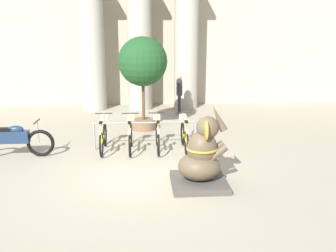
{
  "coord_description": "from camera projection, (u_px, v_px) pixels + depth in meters",
  "views": [
    {
      "loc": [
        0.09,
        -8.04,
        3.19
      ],
      "look_at": [
        0.68,
        0.56,
        1.0
      ],
      "focal_mm": 40.0,
      "sensor_mm": 36.0,
      "label": 1
    }
  ],
  "objects": [
    {
      "name": "person_pedestrian",
      "position": [
        179.0,
        91.0,
        14.43
      ],
      "size": [
        0.21,
        0.47,
        1.61
      ],
      "color": "#28282D",
      "rests_on": "ground_plane"
    },
    {
      "name": "elephant_statue",
      "position": [
        201.0,
        159.0,
        7.83
      ],
      "size": [
        1.16,
        1.16,
        1.77
      ],
      "color": "#4C4742",
      "rests_on": "ground_plane"
    },
    {
      "name": "bicycle_1",
      "position": [
        130.0,
        137.0,
        10.19
      ],
      "size": [
        0.48,
        1.64,
        0.97
      ],
      "color": "black",
      "rests_on": "ground_plane"
    },
    {
      "name": "bicycle_2",
      "position": [
        157.0,
        136.0,
        10.26
      ],
      "size": [
        0.48,
        1.64,
        0.97
      ],
      "color": "black",
      "rests_on": "ground_plane"
    },
    {
      "name": "bike_rack",
      "position": [
        144.0,
        129.0,
        10.3
      ],
      "size": [
        2.82,
        0.05,
        0.77
      ],
      "color": "gray",
      "rests_on": "ground_plane"
    },
    {
      "name": "bicycle_0",
      "position": [
        103.0,
        137.0,
        10.19
      ],
      "size": [
        0.48,
        1.64,
        0.97
      ],
      "color": "black",
      "rests_on": "ground_plane"
    },
    {
      "name": "motorcycle",
      "position": [
        13.0,
        139.0,
        9.67
      ],
      "size": [
        2.12,
        0.55,
        0.95
      ],
      "color": "black",
      "rests_on": "ground_plane"
    },
    {
      "name": "building_facade",
      "position": [
        140.0,
        36.0,
        16.13
      ],
      "size": [
        20.0,
        0.2,
        6.0
      ],
      "color": "#B2A893",
      "rests_on": "ground_plane"
    },
    {
      "name": "ground_plane",
      "position": [
        140.0,
        175.0,
        8.55
      ],
      "size": [
        60.0,
        60.0,
        0.0
      ],
      "primitive_type": "plane",
      "color": "#9E937F"
    },
    {
      "name": "column_left",
      "position": [
        92.0,
        46.0,
        15.13
      ],
      "size": [
        1.23,
        1.23,
        5.16
      ],
      "color": "#ADA899",
      "rests_on": "ground_plane"
    },
    {
      "name": "bicycle_3",
      "position": [
        184.0,
        136.0,
        10.28
      ],
      "size": [
        0.48,
        1.64,
        0.97
      ],
      "color": "black",
      "rests_on": "ground_plane"
    },
    {
      "name": "column_right",
      "position": [
        186.0,
        45.0,
        15.38
      ],
      "size": [
        1.23,
        1.23,
        5.16
      ],
      "color": "#ADA899",
      "rests_on": "ground_plane"
    },
    {
      "name": "column_middle",
      "position": [
        140.0,
        45.0,
        15.25
      ],
      "size": [
        1.23,
        1.23,
        5.16
      ],
      "color": "#ADA899",
      "rests_on": "ground_plane"
    },
    {
      "name": "potted_tree",
      "position": [
        143.0,
        65.0,
        11.99
      ],
      "size": [
        1.59,
        1.59,
        3.04
      ],
      "color": "brown",
      "rests_on": "ground_plane"
    }
  ]
}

